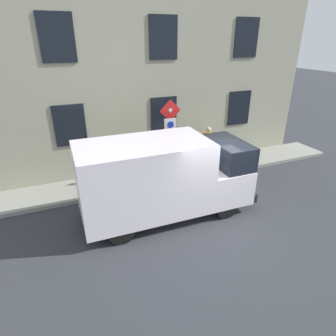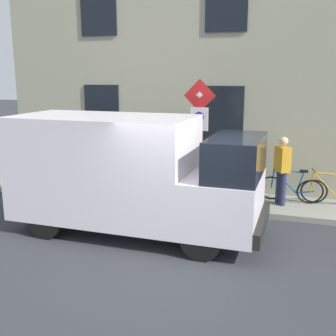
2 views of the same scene
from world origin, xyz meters
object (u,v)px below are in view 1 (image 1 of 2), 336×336
Objects in this scene: sign_post_stacked at (170,130)px; bicycle_orange at (228,151)px; delivery_van at (163,177)px; bicycle_blue at (209,154)px; pedestrian at (208,145)px; litter_bin at (176,166)px.

sign_post_stacked is 1.74× the size of bicycle_orange.
bicycle_blue is at bearing 41.51° from delivery_van.
bicycle_orange is at bearing -74.31° from sign_post_stacked.
sign_post_stacked is 2.34m from pedestrian.
delivery_van is 5.95× the size of litter_bin.
delivery_van reaches higher than bicycle_blue.
sign_post_stacked is 0.56× the size of delivery_van.
delivery_van is at bearing 25.67° from bicycle_orange.
sign_post_stacked reaches higher than delivery_van.
sign_post_stacked is at bearing 62.69° from delivery_van.
bicycle_orange is (2.81, -4.22, -0.82)m from delivery_van.
delivery_van is 3.12× the size of pedestrian.
bicycle_blue is at bearing -68.19° from sign_post_stacked.
delivery_van is at bearing 41.07° from bicycle_blue.
sign_post_stacked is 1.60m from litter_bin.
delivery_van is 4.39m from bicycle_blue.
bicycle_blue is 2.09m from litter_bin.
pedestrian is at bearing 40.94° from delivery_van.
litter_bin is (2.05, -1.32, -0.74)m from delivery_van.
sign_post_stacked is at bearing 7.72° from bicycle_orange.
pedestrian reaches higher than bicycle_blue.
sign_post_stacked is 2.32m from delivery_van.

